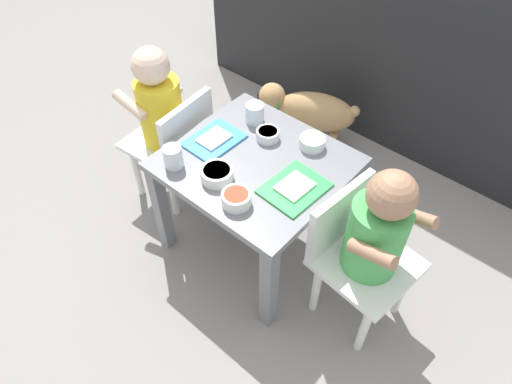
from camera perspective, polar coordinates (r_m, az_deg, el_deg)
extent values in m
plane|color=gray|center=(1.84, 0.00, -5.95)|extent=(7.00, 7.00, 0.00)
cube|color=#232326|center=(2.21, 18.05, 18.07)|extent=(2.02, 0.34, 0.95)
cube|color=slate|center=(1.53, 0.00, 3.53)|extent=(0.57, 0.52, 0.03)
cube|color=slate|center=(1.71, -11.59, -2.00)|extent=(0.04, 0.04, 0.40)
cube|color=slate|center=(1.48, 1.59, -11.76)|extent=(0.04, 0.04, 0.40)
cube|color=slate|center=(1.93, -1.20, 5.86)|extent=(0.04, 0.04, 0.40)
cube|color=slate|center=(1.72, 11.50, -1.51)|extent=(0.04, 0.04, 0.40)
cube|color=white|center=(1.87, -11.00, 6.19)|extent=(0.31, 0.31, 0.02)
cube|color=white|center=(1.72, -8.44, 7.64)|extent=(0.05, 0.27, 0.22)
cylinder|color=yellow|center=(1.78, -11.64, 9.61)|extent=(0.16, 0.16, 0.26)
sphere|color=beige|center=(1.68, -12.89, 14.92)|extent=(0.13, 0.13, 0.13)
cylinder|color=white|center=(2.07, -10.60, 5.76)|extent=(0.03, 0.03, 0.26)
cylinder|color=white|center=(1.98, -14.50, 2.57)|extent=(0.03, 0.03, 0.26)
cylinder|color=white|center=(1.96, -6.32, 3.60)|extent=(0.03, 0.03, 0.26)
cylinder|color=white|center=(1.86, -10.24, 0.12)|extent=(0.03, 0.03, 0.26)
cylinder|color=beige|center=(1.83, -11.07, 13.24)|extent=(0.15, 0.05, 0.09)
cylinder|color=beige|center=(1.73, -15.26, 10.27)|extent=(0.15, 0.05, 0.09)
cube|color=white|center=(1.48, 13.46, -8.65)|extent=(0.31, 0.31, 0.02)
cube|color=white|center=(1.43, 10.27, -2.95)|extent=(0.05, 0.27, 0.22)
cylinder|color=#4CB259|center=(1.38, 14.41, -5.47)|extent=(0.17, 0.17, 0.25)
sphere|color=#A87A5B|center=(1.24, 16.35, -0.43)|extent=(0.14, 0.14, 0.14)
cylinder|color=white|center=(1.53, 13.21, -16.00)|extent=(0.03, 0.03, 0.26)
cylinder|color=white|center=(1.63, 17.56, -11.39)|extent=(0.03, 0.03, 0.26)
cylinder|color=white|center=(1.58, 7.45, -11.52)|extent=(0.03, 0.03, 0.26)
cylinder|color=white|center=(1.68, 12.04, -7.39)|extent=(0.03, 0.03, 0.26)
cylinder|color=#A87A5B|center=(1.26, 14.10, -7.39)|extent=(0.15, 0.06, 0.09)
cylinder|color=#A87A5B|center=(1.38, 18.85, -2.81)|extent=(0.15, 0.06, 0.09)
ellipsoid|color=tan|center=(2.14, 7.34, 9.79)|extent=(0.39, 0.29, 0.18)
sphere|color=tan|center=(2.14, 1.99, 11.71)|extent=(0.12, 0.12, 0.12)
sphere|color=black|center=(2.15, 0.86, 11.79)|extent=(0.05, 0.05, 0.05)
torus|color=green|center=(2.14, 2.89, 11.26)|extent=(0.07, 0.11, 0.10)
sphere|color=tan|center=(2.11, 12.03, 9.69)|extent=(0.05, 0.05, 0.05)
cylinder|color=tan|center=(2.27, 4.77, 8.24)|extent=(0.04, 0.04, 0.11)
cylinder|color=tan|center=(2.20, 4.25, 6.79)|extent=(0.04, 0.04, 0.11)
cylinder|color=tan|center=(2.25, 9.72, 7.31)|extent=(0.04, 0.04, 0.11)
cylinder|color=tan|center=(2.18, 9.34, 5.83)|extent=(0.04, 0.04, 0.11)
cube|color=#388CD8|center=(1.60, -5.19, 6.40)|extent=(0.15, 0.19, 0.01)
cube|color=white|center=(1.59, -5.21, 6.62)|extent=(0.08, 0.11, 0.01)
cube|color=green|center=(1.43, 4.78, 0.49)|extent=(0.17, 0.20, 0.01)
cube|color=white|center=(1.42, 4.80, 0.71)|extent=(0.09, 0.11, 0.01)
cylinder|color=white|center=(1.50, -10.20, 4.29)|extent=(0.06, 0.06, 0.07)
cylinder|color=silver|center=(1.51, -10.13, 3.90)|extent=(0.05, 0.05, 0.05)
cylinder|color=white|center=(1.66, -0.15, 9.72)|extent=(0.07, 0.07, 0.07)
cylinder|color=silver|center=(1.67, -0.15, 9.39)|extent=(0.06, 0.06, 0.05)
cylinder|color=white|center=(1.37, -2.44, -0.83)|extent=(0.09, 0.09, 0.04)
cylinder|color=#D84C33|center=(1.36, -2.46, -0.33)|extent=(0.07, 0.07, 0.01)
cylinder|color=white|center=(1.57, 6.95, 6.13)|extent=(0.09, 0.09, 0.04)
cylinder|color=gold|center=(1.56, 7.00, 6.57)|extent=(0.07, 0.07, 0.01)
cylinder|color=white|center=(1.59, 1.46, 7.10)|extent=(0.08, 0.08, 0.03)
cylinder|color=#4C8C33|center=(1.58, 1.47, 7.48)|extent=(0.07, 0.07, 0.01)
cylinder|color=white|center=(1.45, -4.84, 2.21)|extent=(0.10, 0.10, 0.04)
cylinder|color=#B26633|center=(1.44, -4.88, 2.69)|extent=(0.08, 0.08, 0.01)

